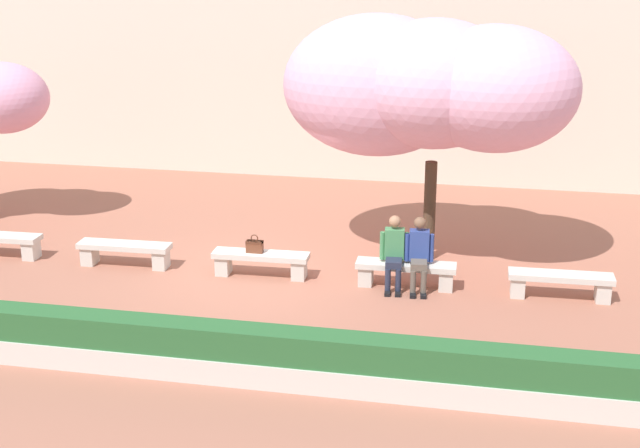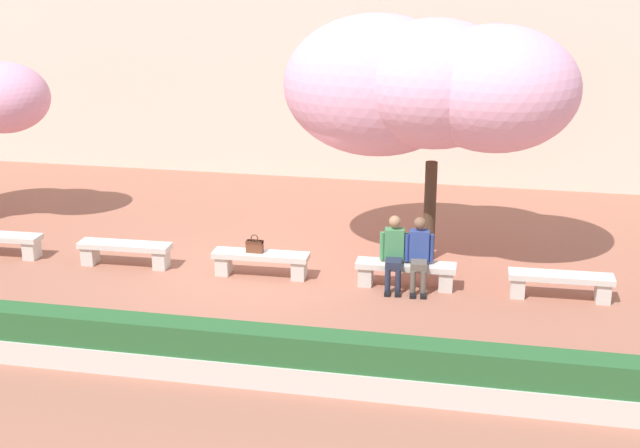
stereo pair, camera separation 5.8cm
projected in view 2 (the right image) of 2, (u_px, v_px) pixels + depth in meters
The scene contains 10 objects.
ground_plane at pixel (261, 276), 16.21m from camera, with size 100.00×100.00×0.00m, color #9E604C.
stone_bench_near_west at pixel (125, 250), 16.63m from camera, with size 1.76×0.47×0.45m.
stone_bench_center at pixel (261, 260), 16.11m from camera, with size 1.76×0.47×0.45m.
stone_bench_near_east at pixel (406, 271), 15.60m from camera, with size 1.76×0.47×0.45m.
stone_bench_east_end at pixel (560, 282), 15.09m from camera, with size 1.76×0.47×0.45m.
person_seated_left at pixel (394, 250), 15.47m from camera, with size 0.51×0.71×1.29m.
person_seated_right at pixel (419, 251), 15.39m from camera, with size 0.51×0.71×1.29m.
handbag at pixel (255, 245), 16.05m from camera, with size 0.30×0.15×0.34m.
cherry_tree_main at pixel (428, 86), 16.08m from camera, with size 5.38×3.40×4.58m.
planter_hedge_foreground at pixel (186, 349), 12.42m from camera, with size 17.27×0.50×0.80m.
Camera 2 is at (4.15, -14.61, 5.84)m, focal length 50.00 mm.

